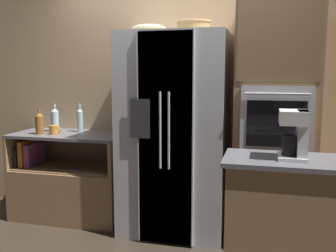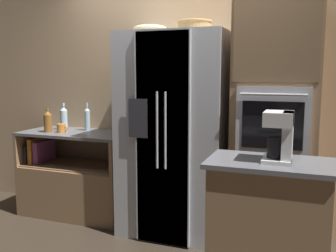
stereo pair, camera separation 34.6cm
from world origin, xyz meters
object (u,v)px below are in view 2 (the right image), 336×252
wall_oven (275,126)px  wicker_basket (195,26)px  bottle_short (87,119)px  fruit_bowl (150,29)px  refrigerator (175,135)px  bottle_tall (48,121)px  bottle_wide (64,118)px  mug (61,128)px  coffee_maker (281,134)px

wall_oven → wicker_basket: (-0.75, 0.05, 0.88)m
bottle_short → fruit_bowl: bearing=-16.1°
refrigerator → bottle_short: bearing=170.2°
bottle_tall → bottle_short: size_ratio=0.84×
bottle_tall → wall_oven: bearing=1.6°
wall_oven → bottle_tall: size_ratio=8.37×
wicker_basket → bottle_wide: wicker_basket is taller
bottle_short → mug: 0.29m
wall_oven → mug: bearing=-179.2°
wall_oven → bottle_short: (-2.00, 0.18, -0.04)m
bottle_tall → bottle_short: (0.33, 0.24, 0.01)m
mug → coffee_maker: (2.29, -0.94, 0.21)m
wicker_basket → bottle_short: (-1.25, 0.13, -0.92)m
bottle_tall → refrigerator: bearing=2.1°
bottle_wide → mug: 0.20m
coffee_maker → bottle_wide: bearing=155.1°
wall_oven → wicker_basket: 1.16m
mug → coffee_maker: size_ratio=0.41×
wicker_basket → coffee_maker: bearing=-50.1°
fruit_bowl → bottle_tall: (-1.19, 0.01, -0.91)m
wicker_basket → bottle_short: bearing=174.3°
bottle_wide → fruit_bowl: bearing=-10.2°
wall_oven → fruit_bowl: wall_oven is taller
fruit_bowl → coffee_maker: (1.24, -0.90, -0.77)m
bottle_wide → wicker_basket: bearing=-3.0°
fruit_bowl → mug: 1.44m
fruit_bowl → wall_oven: bearing=3.6°
bottle_short → bottle_wide: size_ratio=1.02×
bottle_short → bottle_wide: 0.28m
wicker_basket → coffee_maker: (0.85, -1.02, -0.79)m
wall_oven → wicker_basket: size_ratio=6.69×
fruit_bowl → bottle_short: bearing=163.9°
bottle_short → wall_oven: bearing=-5.0°
bottle_short → bottle_wide: (-0.27, -0.04, 0.00)m
bottle_wide → coffee_maker: bearing=-24.9°
refrigerator → fruit_bowl: 1.01m
coffee_maker → wicker_basket: bearing=129.9°
fruit_bowl → bottle_wide: fruit_bowl is taller
refrigerator → mug: bearing=-179.1°
refrigerator → wicker_basket: (0.16, 0.06, 1.01)m
wicker_basket → mug: bearing=-176.7°
bottle_short → mug: (-0.19, -0.21, -0.08)m
wicker_basket → bottle_wide: size_ratio=1.08×
fruit_bowl → bottle_tall: fruit_bowl is taller
mug → fruit_bowl: bearing=-2.2°
bottle_tall → mug: size_ratio=2.03×
mug → wall_oven: bearing=0.8°
coffee_maker → fruit_bowl: bearing=144.2°
wall_oven → bottle_tall: bearing=-178.4°
refrigerator → bottle_tall: (-1.42, -0.05, 0.07)m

